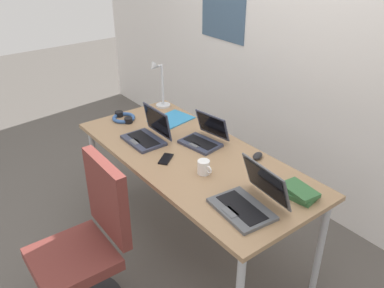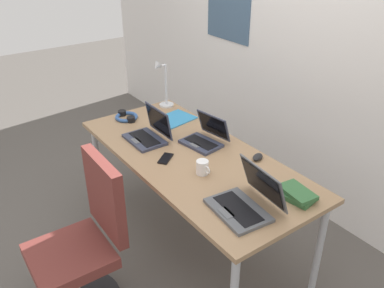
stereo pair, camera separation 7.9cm
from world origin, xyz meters
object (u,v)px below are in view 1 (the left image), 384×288
object	(u,v)px
cell_phone	(166,159)
coffee_mug	(204,167)
laptop_back_left	(204,138)
book_stack	(299,192)
headphones	(124,118)
paper_folder_front_left	(171,119)
office_chair	(86,255)
laptop_near_lamp	(148,134)
computer_mouse	(258,156)
laptop_far_corner	(249,201)
desk_lamp	(159,85)

from	to	relation	value
cell_phone	coffee_mug	size ratio (longest dim) A/B	1.20
laptop_back_left	book_stack	world-z (taller)	laptop_back_left
headphones	paper_folder_front_left	world-z (taller)	headphones
coffee_mug	office_chair	world-z (taller)	office_chair
laptop_back_left	cell_phone	xyz separation A→B (m)	(0.03, -0.34, -0.04)
laptop_near_lamp	coffee_mug	world-z (taller)	laptop_near_lamp
headphones	book_stack	xyz separation A→B (m)	(1.50, 0.28, 0.01)
computer_mouse	paper_folder_front_left	world-z (taller)	computer_mouse
laptop_far_corner	headphones	bearing A→B (deg)	178.96
computer_mouse	laptop_far_corner	bearing A→B (deg)	-72.81
headphones	paper_folder_front_left	size ratio (longest dim) A/B	0.69
coffee_mug	laptop_near_lamp	bearing A→B (deg)	-176.43
office_chair	book_stack	bearing A→B (deg)	57.44
laptop_far_corner	book_stack	distance (m)	0.32
desk_lamp	laptop_back_left	xyz separation A→B (m)	(0.72, -0.11, -0.16)
desk_lamp	cell_phone	world-z (taller)	desk_lamp
cell_phone	laptop_far_corner	bearing A→B (deg)	-31.91
book_stack	laptop_back_left	bearing A→B (deg)	-178.34
desk_lamp	cell_phone	xyz separation A→B (m)	(0.75, -0.45, -0.19)
laptop_near_lamp	book_stack	distance (m)	1.13
laptop_near_lamp	office_chair	distance (m)	0.92
desk_lamp	laptop_near_lamp	bearing A→B (deg)	-41.66
laptop_back_left	laptop_far_corner	distance (m)	0.77
coffee_mug	headphones	bearing A→B (deg)	-179.95
cell_phone	headphones	distance (m)	0.72
laptop_back_left	paper_folder_front_left	size ratio (longest dim) A/B	0.98
headphones	coffee_mug	xyz separation A→B (m)	(0.99, 0.00, 0.03)
laptop_back_left	computer_mouse	size ratio (longest dim) A/B	3.16
computer_mouse	headphones	size ratio (longest dim) A/B	0.45
laptop_far_corner	cell_phone	distance (m)	0.70
paper_folder_front_left	desk_lamp	bearing A→B (deg)	165.43
laptop_far_corner	paper_folder_front_left	world-z (taller)	laptop_far_corner
computer_mouse	cell_phone	world-z (taller)	computer_mouse
headphones	office_chair	world-z (taller)	office_chair
computer_mouse	book_stack	bearing A→B (deg)	-37.42
laptop_far_corner	paper_folder_front_left	xyz separation A→B (m)	(-1.17, 0.32, -0.04)
office_chair	paper_folder_front_left	bearing A→B (deg)	120.36
book_stack	office_chair	xyz separation A→B (m)	(-0.66, -1.03, -0.37)
desk_lamp	book_stack	distance (m)	1.55
book_stack	coffee_mug	world-z (taller)	coffee_mug
laptop_near_lamp	coffee_mug	size ratio (longest dim) A/B	2.69
headphones	coffee_mug	world-z (taller)	coffee_mug
desk_lamp	headphones	size ratio (longest dim) A/B	1.87
cell_phone	coffee_mug	distance (m)	0.30
cell_phone	office_chair	bearing A→B (deg)	-115.91
headphones	desk_lamp	bearing A→B (deg)	95.34
headphones	computer_mouse	bearing A→B (deg)	20.44
office_chair	desk_lamp	bearing A→B (deg)	128.34
laptop_back_left	office_chair	size ratio (longest dim) A/B	0.31
laptop_far_corner	paper_folder_front_left	distance (m)	1.21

